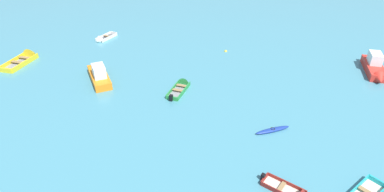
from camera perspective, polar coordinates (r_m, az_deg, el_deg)
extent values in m
cube|color=#4C4C51|center=(42.88, -14.71, 9.80)|extent=(2.41, 2.77, 0.09)
cube|color=white|center=(42.49, -14.20, 9.88)|extent=(1.74, 2.33, 0.38)
cube|color=white|center=(43.17, -15.27, 10.07)|extent=(1.74, 2.33, 0.38)
cube|color=white|center=(43.81, -13.52, 10.62)|extent=(0.89, 0.70, 0.38)
cone|color=white|center=(41.83, -16.07, 9.30)|extent=(1.20, 1.12, 1.01)
cube|color=#937047|center=(42.90, -14.62, 10.14)|extent=(0.93, 0.80, 0.03)
cube|color=red|center=(37.79, 29.19, 4.27)|extent=(3.31, 5.15, 0.74)
cone|color=red|center=(35.55, 29.99, 2.50)|extent=(1.57, 1.41, 1.29)
cube|color=white|center=(37.89, 29.39, 5.81)|extent=(1.70, 2.07, 1.06)
cube|color=black|center=(37.11, 29.72, 5.59)|extent=(1.02, 0.54, 0.47)
cube|color=teal|center=(22.58, 26.83, -14.19)|extent=(2.58, 1.57, 0.41)
cube|color=teal|center=(23.58, 29.68, -12.93)|extent=(0.66, 1.00, 0.41)
cube|color=#937047|center=(22.54, 28.32, -14.50)|extent=(0.77, 1.01, 0.03)
cube|color=gray|center=(39.20, -27.92, 5.03)|extent=(2.88, 4.12, 0.13)
cube|color=yellow|center=(39.65, -28.85, 5.36)|extent=(1.68, 3.72, 0.51)
cube|color=yellow|center=(38.61, -27.10, 5.19)|extent=(1.68, 3.72, 0.51)
cube|color=yellow|center=(37.85, -29.86, 3.92)|extent=(1.49, 0.76, 0.51)
cone|color=yellow|center=(40.51, -26.17, 6.62)|extent=(1.76, 1.44, 1.52)
cube|color=#937047|center=(38.95, -28.22, 5.27)|extent=(1.47, 0.94, 0.03)
cube|color=#937047|center=(39.72, -27.17, 6.02)|extent=(1.47, 0.94, 0.03)
cube|color=gray|center=(29.65, -2.39, 0.84)|extent=(2.32, 3.08, 0.09)
cube|color=#288C3D|center=(29.77, -3.37, 1.26)|extent=(1.54, 2.74, 0.38)
cube|color=#288C3D|center=(29.40, -1.40, 0.89)|extent=(1.54, 2.74, 0.38)
cube|color=#288C3D|center=(28.37, -3.57, -0.40)|extent=(0.99, 0.61, 0.38)
cone|color=#288C3D|center=(30.86, -1.26, 2.52)|extent=(1.26, 1.12, 1.05)
cube|color=#937047|center=(29.42, -2.51, 1.06)|extent=(1.01, 0.75, 0.03)
cube|color=#937047|center=(30.13, -1.86, 1.87)|extent=(1.01, 0.75, 0.03)
cube|color=black|center=(28.21, -3.69, -0.30)|extent=(0.38, 0.39, 0.53)
ellipsoid|color=navy|center=(25.43, 13.91, -5.78)|extent=(2.87, 0.95, 0.25)
torus|color=black|center=(25.37, 13.94, -5.58)|extent=(0.40, 0.40, 0.05)
cube|color=orange|center=(32.59, -15.90, 3.19)|extent=(2.71, 4.93, 0.70)
cone|color=orange|center=(34.76, -16.62, 4.96)|extent=(1.47, 1.24, 1.27)
cube|color=white|center=(31.78, -15.98, 4.24)|extent=(1.50, 1.92, 1.07)
cube|color=black|center=(32.36, -16.27, 5.12)|extent=(1.03, 0.41, 0.47)
cube|color=beige|center=(21.20, 15.67, -15.46)|extent=(2.35, 2.36, 0.08)
cube|color=maroon|center=(21.45, 16.24, -14.45)|extent=(1.83, 1.84, 0.31)
cube|color=maroon|center=(21.39, 12.54, -13.95)|extent=(0.74, 0.74, 0.31)
cube|color=#937047|center=(21.10, 15.41, -14.99)|extent=(0.80, 0.80, 0.03)
cube|color=black|center=(21.34, 12.32, -13.64)|extent=(0.34, 0.34, 0.43)
sphere|color=yellow|center=(37.94, 5.91, 7.76)|extent=(0.35, 0.35, 0.35)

